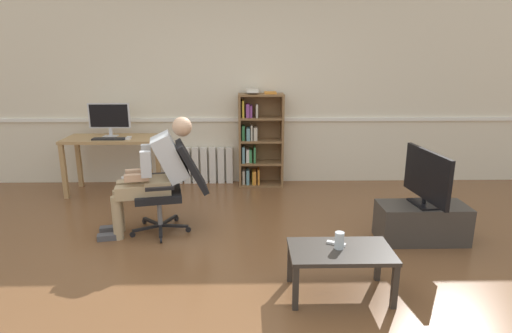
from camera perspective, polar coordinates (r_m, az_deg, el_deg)
name	(u,v)px	position (r m, az deg, el deg)	size (l,w,h in m)	color
ground_plane	(241,268)	(3.84, -2.03, -13.54)	(18.00, 18.00, 0.00)	brown
back_wall	(243,89)	(6.04, -1.81, 10.45)	(12.00, 0.13, 2.70)	beige
computer_desk	(111,146)	(5.93, -18.97, 2.60)	(1.18, 0.58, 0.76)	tan
imac_monitor	(109,117)	(5.94, -19.21, 6.32)	(0.55, 0.14, 0.44)	silver
keyboard	(109,139)	(5.77, -19.24, 3.55)	(0.42, 0.12, 0.02)	black
computer_mouse	(129,138)	(5.71, -16.84, 3.71)	(0.06, 0.10, 0.03)	white
bookshelf	(258,141)	(5.93, 0.23, 3.50)	(0.62, 0.29, 1.37)	brown
radiator	(200,165)	(6.15, -7.59, 0.16)	(0.95, 0.08, 0.53)	white
office_chair	(174,184)	(4.49, -11.06, -2.27)	(0.83, 0.64, 0.96)	black
person_seated	(154,173)	(4.45, -13.55, -0.81)	(1.01, 0.50, 1.22)	tan
tv_stand	(422,223)	(4.58, 21.46, -7.08)	(0.87, 0.39, 0.38)	#3D3833
tv_screen	(427,177)	(4.43, 22.07, -1.34)	(0.24, 0.79, 0.55)	black
coffee_table	(340,256)	(3.39, 11.34, -11.71)	(0.79, 0.46, 0.38)	#332D28
drinking_glass	(339,240)	(3.35, 11.20, -9.77)	(0.07, 0.07, 0.13)	silver
spare_remote	(336,243)	(3.43, 10.79, -10.16)	(0.04, 0.15, 0.02)	white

